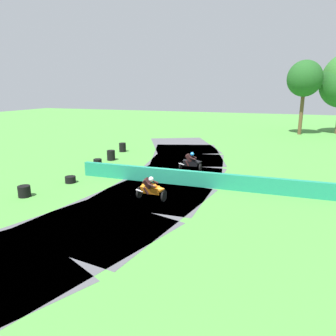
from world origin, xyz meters
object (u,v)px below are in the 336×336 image
at_px(tire_stack_extra_b, 123,147).
at_px(motorcycle_lead_orange, 152,189).
at_px(tire_stack_mid_a, 24,191).
at_px(motorcycle_chase_black, 191,162).
at_px(tire_stack_far, 98,165).
at_px(tire_stack_extra_a, 111,155).
at_px(tire_stack_mid_b, 70,180).

bearing_deg(tire_stack_extra_b, motorcycle_lead_orange, -55.66).
relative_size(tire_stack_mid_a, tire_stack_extra_b, 0.81).
bearing_deg(motorcycle_chase_black, motorcycle_lead_orange, -92.21).
bearing_deg(motorcycle_lead_orange, tire_stack_far, 143.25).
relative_size(tire_stack_extra_a, tire_stack_extra_b, 1.00).
xyz_separation_m(motorcycle_lead_orange, tire_stack_far, (-6.05, 4.52, -0.23)).
bearing_deg(tire_stack_mid_a, motorcycle_lead_orange, 15.35).
xyz_separation_m(motorcycle_lead_orange, tire_stack_extra_a, (-6.81, 7.68, -0.23)).
relative_size(motorcycle_lead_orange, tire_stack_extra_a, 2.11).
relative_size(tire_stack_far, tire_stack_extra_a, 1.00).
bearing_deg(motorcycle_lead_orange, tire_stack_mid_a, -164.65).
bearing_deg(motorcycle_chase_black, tire_stack_mid_b, -139.87).
relative_size(motorcycle_chase_black, tire_stack_far, 2.10).
relative_size(tire_stack_mid_b, tire_stack_far, 0.80).
height_order(tire_stack_mid_a, tire_stack_mid_b, tire_stack_mid_a).
bearing_deg(motorcycle_chase_black, tire_stack_far, -163.20).
bearing_deg(tire_stack_far, tire_stack_extra_a, 103.52).
xyz_separation_m(tire_stack_mid_a, tire_stack_far, (0.54, 6.33, 0.10)).
bearing_deg(tire_stack_far, motorcycle_lead_orange, -36.75).
distance_m(motorcycle_chase_black, tire_stack_extra_a, 7.18).
height_order(tire_stack_mid_b, tire_stack_extra_b, tire_stack_extra_b).
xyz_separation_m(tire_stack_far, tire_stack_extra_a, (-0.76, 3.16, 0.00)).
bearing_deg(tire_stack_mid_a, motorcycle_chase_black, 50.27).
height_order(tire_stack_mid_a, tire_stack_extra_b, tire_stack_extra_b).
relative_size(motorcycle_lead_orange, tire_stack_mid_a, 2.61).
xyz_separation_m(motorcycle_chase_black, tire_stack_extra_b, (-7.89, 4.77, -0.26)).
bearing_deg(motorcycle_chase_black, tire_stack_mid_a, -129.73).
distance_m(motorcycle_chase_black, tire_stack_mid_b, 8.09).
relative_size(motorcycle_lead_orange, tire_stack_mid_b, 2.65).
xyz_separation_m(tire_stack_mid_b, tire_stack_far, (-0.13, 3.30, 0.20)).
height_order(motorcycle_lead_orange, tire_stack_far, motorcycle_lead_orange).
height_order(motorcycle_chase_black, tire_stack_mid_b, motorcycle_chase_black).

